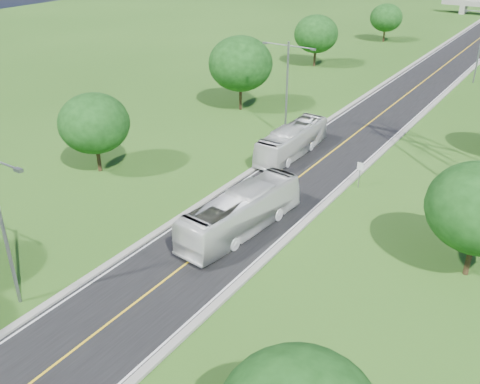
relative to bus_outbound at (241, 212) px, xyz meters
name	(u,v)px	position (x,y,z in m)	size (l,w,h in m)	color
ground	(388,109)	(-0.80, 33.80, -1.68)	(260.00, 260.00, 0.00)	#264D15
road	(404,97)	(-0.80, 39.80, -1.65)	(8.00, 150.00, 0.06)	black
curb_left	(373,91)	(-5.05, 39.80, -1.57)	(0.50, 150.00, 0.22)	gray
curb_right	(437,102)	(3.45, 39.80, -1.57)	(0.50, 150.00, 0.22)	gray
speed_limit_sign	(360,171)	(4.40, 11.79, -0.08)	(0.55, 0.09, 2.40)	slate
streetlight_near_left	(0,217)	(-6.80, -14.20, 4.27)	(5.90, 0.25, 10.00)	slate
streetlight_mid_left	(287,82)	(-6.80, 18.80, 4.27)	(5.90, 0.25, 10.00)	slate
tree_lb	(94,123)	(-16.80, 1.80, 2.97)	(6.30, 6.30, 7.33)	black
tree_lc	(240,64)	(-15.80, 23.80, 3.90)	(7.56, 7.56, 8.79)	black
tree_ld	(316,34)	(-17.80, 47.80, 3.28)	(6.72, 6.72, 7.82)	black
tree_le	(386,18)	(-15.30, 71.80, 2.66)	(5.88, 5.88, 6.84)	black
bus_outbound	(241,212)	(0.00, 0.00, 0.00)	(2.72, 11.61, 3.23)	white
bus_inbound	(292,141)	(-3.81, 14.74, -0.15)	(2.47, 10.56, 2.94)	white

